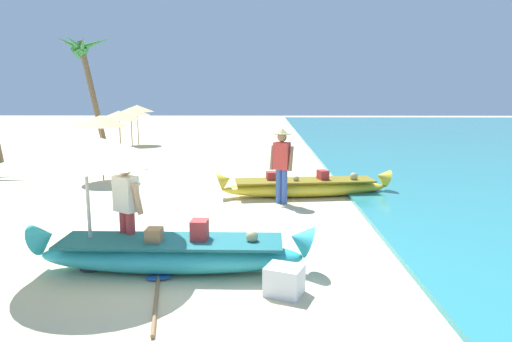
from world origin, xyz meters
name	(u,v)px	position (x,y,z in m)	size (l,w,h in m)	color
ground_plane	(199,258)	(0.00, 0.00, 0.00)	(80.00, 80.00, 0.00)	beige
boat_cyan_foreground	(172,253)	(-0.31, -0.54, 0.27)	(4.20, 0.86, 0.78)	#33B2BC
boat_yellow_midground	(305,187)	(2.09, 4.34, 0.25)	(4.45, 1.22, 0.72)	yellow
person_vendor_hatted	(282,160)	(1.47, 3.61, 1.02)	(0.59, 0.44, 1.78)	#3D5BA8
person_tourist_customer	(127,206)	(-1.05, -0.20, 0.90)	(0.56, 0.46, 1.60)	#B2383D
patio_umbrella_large	(85,148)	(-1.54, -0.44, 1.82)	(2.36, 2.36, 2.04)	#B7B7BC
parasol_row_0	(100,121)	(-3.68, 6.40, 1.75)	(1.60, 1.60, 1.91)	#8E6B47
parasol_row_1	(119,115)	(-4.01, 9.27, 1.75)	(1.60, 1.60, 1.91)	#8E6B47
parasol_row_2	(131,111)	(-4.41, 12.18, 1.75)	(1.60, 1.60, 1.91)	#8E6B47
parasol_row_3	(137,108)	(-4.95, 15.21, 1.75)	(1.60, 1.60, 1.91)	#8E6B47
palm_tree_tall_inland	(84,55)	(-7.92, 16.70, 4.32)	(2.81, 2.57, 5.34)	brown
cooler_box	(284,280)	(1.30, -1.30, 0.19)	(0.47, 0.38, 0.38)	silver
paddle	(157,293)	(-0.36, -1.36, 0.03)	(0.51, 1.73, 0.05)	#8E6B47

